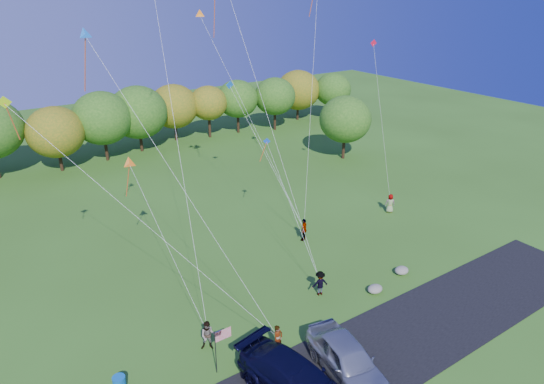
% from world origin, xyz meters
% --- Properties ---
extents(ground, '(140.00, 140.00, 0.00)m').
position_xyz_m(ground, '(0.00, 0.00, 0.00)').
color(ground, '#305A19').
rests_on(ground, ground).
extents(asphalt_lane, '(44.00, 6.00, 0.06)m').
position_xyz_m(asphalt_lane, '(0.00, -4.00, 0.03)').
color(asphalt_lane, black).
rests_on(asphalt_lane, ground).
extents(treeline, '(75.14, 27.07, 7.88)m').
position_xyz_m(treeline, '(0.96, 35.70, 4.50)').
color(treeline, '#331F12').
rests_on(treeline, ground).
extents(minivan_navy, '(3.94, 7.07, 1.94)m').
position_xyz_m(minivan_navy, '(-2.44, -3.94, 1.03)').
color(minivan_navy, black).
rests_on(minivan_navy, asphalt_lane).
extents(minivan_silver, '(3.31, 6.15, 1.99)m').
position_xyz_m(minivan_silver, '(0.65, -4.30, 1.05)').
color(minivan_silver, '#A9ACB4').
rests_on(minivan_silver, asphalt_lane).
extents(flyer_a, '(0.73, 0.58, 1.76)m').
position_xyz_m(flyer_a, '(-1.32, -0.80, 0.88)').
color(flyer_a, '#4C4C59').
rests_on(flyer_a, ground).
extents(flyer_b, '(1.11, 1.04, 1.81)m').
position_xyz_m(flyer_b, '(-4.40, 1.63, 0.90)').
color(flyer_b, '#4C4C59').
rests_on(flyer_b, ground).
extents(flyer_c, '(1.25, 0.90, 1.74)m').
position_xyz_m(flyer_c, '(4.12, 2.15, 0.87)').
color(flyer_c, '#4C4C59').
rests_on(flyer_c, ground).
extents(flyer_d, '(1.17, 1.05, 1.90)m').
position_xyz_m(flyer_d, '(7.82, 8.68, 0.95)').
color(flyer_d, '#4C4C59').
rests_on(flyer_d, ground).
extents(flyer_e, '(1.02, 0.93, 1.74)m').
position_xyz_m(flyer_e, '(17.46, 8.46, 0.87)').
color(flyer_e, '#4C4C59').
rests_on(flyer_e, ground).
extents(flag_assembly, '(0.98, 0.64, 2.66)m').
position_xyz_m(flag_assembly, '(-4.62, -0.27, 2.01)').
color(flag_assembly, black).
rests_on(flag_assembly, ground).
extents(boulder_near, '(1.09, 0.85, 0.54)m').
position_xyz_m(boulder_near, '(7.32, 0.24, 0.27)').
color(boulder_near, gray).
rests_on(boulder_near, ground).
extents(boulder_far, '(1.05, 0.88, 0.55)m').
position_xyz_m(boulder_far, '(10.55, 0.81, 0.27)').
color(boulder_far, gray).
rests_on(boulder_far, ground).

